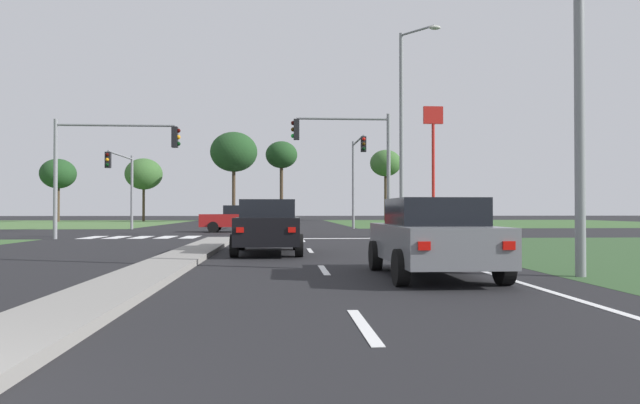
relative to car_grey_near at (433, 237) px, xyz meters
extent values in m
plane|color=black|center=(-5.53, 22.13, -0.78)|extent=(200.00, 200.00, 0.00)
cube|color=#385B2D|center=(19.97, 46.63, -0.78)|extent=(35.00, 35.00, 0.01)
cube|color=gray|center=(-5.53, 3.13, -0.71)|extent=(1.20, 22.00, 0.14)
cube|color=#ADA89E|center=(-5.53, 47.13, -0.71)|extent=(1.20, 36.00, 0.14)
cube|color=silver|center=(-2.03, -4.59, -0.78)|extent=(0.14, 2.00, 0.01)
cube|color=silver|center=(-2.03, 1.41, -0.78)|extent=(0.14, 2.00, 0.01)
cube|color=silver|center=(-2.03, 7.41, -0.78)|extent=(0.14, 2.00, 0.01)
cube|color=silver|center=(-2.03, 13.41, -0.78)|extent=(0.14, 2.00, 0.01)
cube|color=silver|center=(1.32, 4.13, -0.78)|extent=(0.14, 24.00, 0.01)
cube|color=silver|center=(-1.73, 15.13, -0.78)|extent=(6.40, 0.50, 0.01)
cube|color=silver|center=(-11.93, 16.93, -0.78)|extent=(0.70, 2.80, 0.01)
cube|color=silver|center=(-10.78, 16.93, -0.78)|extent=(0.70, 2.80, 0.01)
cube|color=silver|center=(-9.63, 16.93, -0.78)|extent=(0.70, 2.80, 0.01)
cube|color=silver|center=(-8.48, 16.93, -0.78)|extent=(0.70, 2.80, 0.01)
cube|color=silver|center=(-7.33, 16.93, -0.78)|extent=(0.70, 2.80, 0.01)
cube|color=slate|center=(0.00, 0.03, -0.12)|extent=(1.81, 4.11, 0.69)
cube|color=black|center=(0.00, -0.12, 0.49)|extent=(1.60, 1.89, 0.52)
cube|color=red|center=(-0.69, -2.04, -0.05)|extent=(0.20, 0.04, 0.14)
cube|color=red|center=(0.69, -2.04, -0.05)|extent=(0.20, 0.04, 0.14)
cylinder|color=black|center=(-0.91, 1.35, -0.46)|extent=(0.22, 0.64, 0.64)
cylinder|color=black|center=(0.91, 1.35, -0.46)|extent=(0.22, 0.64, 0.64)
cylinder|color=black|center=(-0.91, -1.28, -0.46)|extent=(0.22, 0.64, 0.64)
cylinder|color=black|center=(0.91, -1.28, -0.46)|extent=(0.22, 0.64, 0.64)
cube|color=#A31919|center=(-5.44, 23.42, -0.09)|extent=(4.60, 1.76, 0.75)
cube|color=black|center=(-5.29, 23.42, 0.54)|extent=(2.11, 1.55, 0.52)
cube|color=red|center=(-3.12, 22.75, -0.01)|extent=(0.04, 0.20, 0.14)
cube|color=red|center=(-3.12, 24.09, -0.01)|extent=(0.04, 0.20, 0.14)
cylinder|color=black|center=(-6.91, 22.54, -0.46)|extent=(0.64, 0.22, 0.64)
cylinder|color=black|center=(-6.91, 24.30, -0.46)|extent=(0.64, 0.22, 0.64)
cylinder|color=black|center=(-3.97, 22.54, -0.46)|extent=(0.64, 0.22, 0.64)
cylinder|color=black|center=(-3.97, 24.30, -0.46)|extent=(0.64, 0.22, 0.64)
cube|color=silver|center=(-7.96, 53.36, -0.08)|extent=(1.87, 4.24, 0.76)
cube|color=black|center=(-7.96, 53.51, 0.56)|extent=(1.64, 1.95, 0.52)
cube|color=red|center=(-7.25, 55.50, -0.01)|extent=(0.20, 0.04, 0.14)
cube|color=red|center=(-8.67, 55.50, -0.01)|extent=(0.20, 0.04, 0.14)
cylinder|color=black|center=(-7.03, 52.00, -0.46)|extent=(0.22, 0.64, 0.64)
cylinder|color=black|center=(-8.89, 52.00, -0.46)|extent=(0.22, 0.64, 0.64)
cylinder|color=black|center=(-7.03, 54.71, -0.46)|extent=(0.22, 0.64, 0.64)
cylinder|color=black|center=(-8.89, 54.71, -0.46)|extent=(0.22, 0.64, 0.64)
cube|color=black|center=(-3.35, 6.37, -0.08)|extent=(1.79, 4.44, 0.77)
cube|color=black|center=(-3.35, 6.22, 0.57)|extent=(1.57, 2.04, 0.52)
cube|color=red|center=(-4.03, 4.13, 0.00)|extent=(0.20, 0.04, 0.14)
cube|color=red|center=(-2.67, 4.13, 0.00)|extent=(0.20, 0.04, 0.14)
cylinder|color=black|center=(-4.25, 7.79, -0.46)|extent=(0.22, 0.64, 0.64)
cylinder|color=black|center=(-2.46, 7.79, -0.46)|extent=(0.22, 0.64, 0.64)
cylinder|color=black|center=(-4.25, 4.95, -0.46)|extent=(0.22, 0.64, 0.64)
cylinder|color=black|center=(-2.46, 4.95, -0.46)|extent=(0.22, 0.64, 0.64)
cylinder|color=gray|center=(2.07, 15.53, 2.13)|extent=(0.18, 0.18, 5.83)
cylinder|color=gray|center=(-0.09, 15.53, 4.80)|extent=(4.33, 0.12, 0.12)
cube|color=black|center=(-2.25, 15.53, 4.27)|extent=(0.26, 0.32, 0.95)
sphere|color=#360503|center=(-2.41, 15.53, 4.57)|extent=(0.20, 0.20, 0.20)
sphere|color=#3A2405|center=(-2.41, 15.53, 4.27)|extent=(0.20, 0.20, 0.20)
sphere|color=green|center=(-2.41, 15.53, 3.97)|extent=(0.20, 0.20, 0.20)
cylinder|color=gray|center=(-13.13, 15.53, 1.93)|extent=(0.18, 0.18, 5.42)
cylinder|color=gray|center=(-10.48, 15.53, 4.39)|extent=(5.30, 0.12, 0.12)
cube|color=black|center=(-7.83, 15.53, 3.87)|extent=(0.26, 0.32, 0.95)
sphere|color=#360503|center=(-7.67, 15.53, 4.17)|extent=(0.20, 0.20, 0.20)
sphere|color=orange|center=(-7.67, 15.53, 3.87)|extent=(0.20, 0.20, 0.20)
sphere|color=black|center=(-7.67, 15.53, 3.57)|extent=(0.20, 0.20, 0.20)
cylinder|color=gray|center=(-13.13, 28.73, 1.74)|extent=(0.18, 0.18, 5.04)
cylinder|color=gray|center=(-13.13, 26.03, 4.00)|extent=(0.12, 5.40, 0.12)
cube|color=black|center=(-13.13, 23.33, 3.48)|extent=(0.32, 0.26, 0.95)
sphere|color=#360503|center=(-13.13, 23.17, 3.78)|extent=(0.20, 0.20, 0.20)
sphere|color=orange|center=(-13.13, 23.17, 3.48)|extent=(0.20, 0.20, 0.20)
sphere|color=black|center=(-13.13, 23.17, 3.18)|extent=(0.20, 0.20, 0.20)
cylinder|color=gray|center=(2.07, 28.73, 2.28)|extent=(0.18, 0.18, 6.13)
cylinder|color=gray|center=(2.07, 26.23, 5.10)|extent=(0.12, 4.99, 0.12)
cube|color=black|center=(2.07, 23.74, 4.57)|extent=(0.32, 0.26, 0.95)
sphere|color=red|center=(2.07, 23.58, 4.87)|extent=(0.20, 0.20, 0.20)
sphere|color=#3A2405|center=(2.07, 23.58, 4.57)|extent=(0.20, 0.20, 0.20)
sphere|color=black|center=(2.07, 23.58, 4.27)|extent=(0.20, 0.20, 0.20)
cylinder|color=gray|center=(2.89, -0.15, 4.35)|extent=(0.20, 0.20, 10.27)
cylinder|color=gray|center=(2.89, 16.51, 4.20)|extent=(0.20, 0.20, 9.96)
cylinder|color=gray|center=(3.51, 15.72, 9.08)|extent=(1.31, 1.64, 0.10)
ellipsoid|color=#B2B2A8|center=(4.13, 14.93, 8.98)|extent=(0.56, 0.28, 0.20)
cylinder|color=#232833|center=(-5.38, 34.55, -0.29)|extent=(0.16, 0.16, 0.71)
cylinder|color=#232833|center=(-5.38, 34.55, 0.43)|extent=(0.34, 0.34, 0.74)
sphere|color=tan|center=(-5.38, 34.55, 0.90)|extent=(0.21, 0.21, 0.21)
cylinder|color=red|center=(10.95, 40.54, 3.84)|extent=(0.28, 0.28, 9.24)
cube|color=red|center=(10.95, 40.54, 9.26)|extent=(1.80, 0.30, 1.60)
torus|color=yellow|center=(10.56, 40.71, 9.26)|extent=(0.96, 0.16, 0.96)
torus|color=yellow|center=(11.35, 40.71, 9.26)|extent=(0.96, 0.16, 0.96)
cylinder|color=#423323|center=(-28.18, 55.44, 1.40)|extent=(0.39, 0.39, 4.36)
ellipsoid|color=#1E421E|center=(-28.18, 55.44, 4.66)|extent=(3.95, 3.95, 3.35)
cylinder|color=#423323|center=(-18.87, 56.34, 1.38)|extent=(0.29, 0.29, 4.33)
ellipsoid|color=#38602D|center=(-18.87, 56.34, 4.72)|extent=(4.25, 4.25, 3.61)
cylinder|color=#423323|center=(-8.30, 53.67, 2.43)|extent=(0.39, 0.39, 6.42)
ellipsoid|color=#1E421E|center=(-8.30, 53.67, 7.09)|extent=(5.27, 5.27, 4.48)
cylinder|color=#423323|center=(-2.95, 58.01, 2.69)|extent=(0.40, 0.40, 6.95)
ellipsoid|color=#1E421E|center=(-2.95, 58.01, 7.22)|extent=(3.82, 3.82, 3.25)
cylinder|color=#423323|center=(10.00, 59.37, 2.27)|extent=(0.37, 0.37, 6.11)
ellipsoid|color=#38602D|center=(10.00, 59.37, 6.40)|extent=(3.88, 3.88, 3.30)
camera|label=1|loc=(-2.95, -10.96, 0.52)|focal=32.09mm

